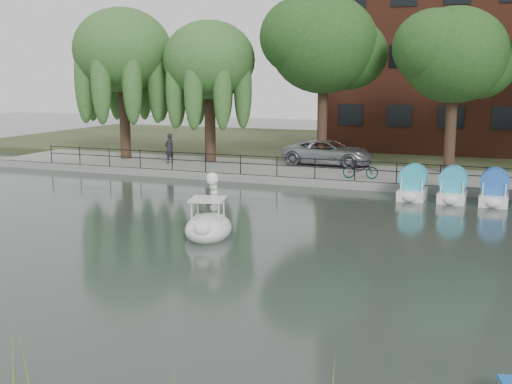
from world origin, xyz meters
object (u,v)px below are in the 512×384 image
Objects in this scene: minivan at (328,151)px; bicycle at (360,168)px; pedestrian at (169,146)px; swan_boat at (209,223)px.

minivan reaches higher than bicycle.
minivan is 2.96× the size of pedestrian.
bicycle is at bearing 62.58° from swan_boat.
pedestrian reaches higher than bicycle.
bicycle is at bearing 100.95° from pedestrian.
swan_boat is at bearing 160.19° from bicycle.
minivan is 2.11× the size of swan_boat.
minivan is 9.15m from pedestrian.
pedestrian is at bearing 107.25° from minivan.
swan_boat reaches higher than minivan.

